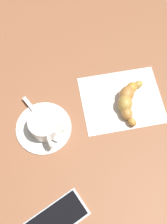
{
  "coord_description": "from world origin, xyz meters",
  "views": [
    {
      "loc": [
        0.13,
        0.22,
        0.62
      ],
      "look_at": [
        0.01,
        -0.02,
        0.01
      ],
      "focal_mm": 44.58,
      "sensor_mm": 36.0,
      "label": 1
    }
  ],
  "objects_px": {
    "saucer": "(44,127)",
    "teaspoon": "(47,126)",
    "croissant": "(128,100)",
    "cell_phone": "(56,219)",
    "espresso_cup": "(44,126)",
    "sugar_packet": "(54,121)",
    "napkin": "(122,100)"
  },
  "relations": [
    {
      "from": "teaspoon",
      "to": "napkin",
      "type": "bearing_deg",
      "value": 175.03
    },
    {
      "from": "saucer",
      "to": "cell_phone",
      "type": "xyz_separation_m",
      "value": [
        0.06,
        0.2,
        0.0
      ]
    },
    {
      "from": "sugar_packet",
      "to": "napkin",
      "type": "xyz_separation_m",
      "value": [
        -0.17,
        0.02,
        -0.01
      ]
    },
    {
      "from": "teaspoon",
      "to": "croissant",
      "type": "bearing_deg",
      "value": 171.5
    },
    {
      "from": "teaspoon",
      "to": "saucer",
      "type": "bearing_deg",
      "value": -15.95
    },
    {
      "from": "espresso_cup",
      "to": "napkin",
      "type": "distance_m",
      "value": 0.2
    },
    {
      "from": "teaspoon",
      "to": "sugar_packet",
      "type": "relative_size",
      "value": 2.34
    },
    {
      "from": "saucer",
      "to": "croissant",
      "type": "bearing_deg",
      "value": 171.21
    },
    {
      "from": "espresso_cup",
      "to": "saucer",
      "type": "bearing_deg",
      "value": -69.71
    },
    {
      "from": "cell_phone",
      "to": "saucer",
      "type": "bearing_deg",
      "value": -106.51
    },
    {
      "from": "espresso_cup",
      "to": "cell_phone",
      "type": "xyz_separation_m",
      "value": [
        0.06,
        0.19,
        -0.03
      ]
    },
    {
      "from": "teaspoon",
      "to": "cell_phone",
      "type": "bearing_deg",
      "value": 71.25
    },
    {
      "from": "espresso_cup",
      "to": "teaspoon",
      "type": "xyz_separation_m",
      "value": [
        -0.0,
        -0.01,
        -0.02
      ]
    },
    {
      "from": "espresso_cup",
      "to": "cell_phone",
      "type": "relative_size",
      "value": 0.66
    },
    {
      "from": "saucer",
      "to": "teaspoon",
      "type": "xyz_separation_m",
      "value": [
        -0.01,
        0.0,
        0.01
      ]
    },
    {
      "from": "teaspoon",
      "to": "napkin",
      "type": "relative_size",
      "value": 0.73
    },
    {
      "from": "croissant",
      "to": "cell_phone",
      "type": "bearing_deg",
      "value": 31.87
    },
    {
      "from": "teaspoon",
      "to": "cell_phone",
      "type": "relative_size",
      "value": 1.01
    },
    {
      "from": "teaspoon",
      "to": "sugar_packet",
      "type": "distance_m",
      "value": 0.02
    },
    {
      "from": "saucer",
      "to": "teaspoon",
      "type": "distance_m",
      "value": 0.01
    },
    {
      "from": "saucer",
      "to": "espresso_cup",
      "type": "bearing_deg",
      "value": 110.29
    },
    {
      "from": "teaspoon",
      "to": "napkin",
      "type": "height_order",
      "value": "teaspoon"
    },
    {
      "from": "teaspoon",
      "to": "cell_phone",
      "type": "height_order",
      "value": "teaspoon"
    },
    {
      "from": "saucer",
      "to": "cell_phone",
      "type": "relative_size",
      "value": 0.93
    },
    {
      "from": "espresso_cup",
      "to": "napkin",
      "type": "height_order",
      "value": "espresso_cup"
    },
    {
      "from": "croissant",
      "to": "cell_phone",
      "type": "relative_size",
      "value": 0.76
    },
    {
      "from": "espresso_cup",
      "to": "sugar_packet",
      "type": "bearing_deg",
      "value": -165.17
    },
    {
      "from": "saucer",
      "to": "teaspoon",
      "type": "height_order",
      "value": "teaspoon"
    },
    {
      "from": "napkin",
      "to": "sugar_packet",
      "type": "bearing_deg",
      "value": -6.08
    },
    {
      "from": "cell_phone",
      "to": "sugar_packet",
      "type": "bearing_deg",
      "value": -113.89
    },
    {
      "from": "sugar_packet",
      "to": "cell_phone",
      "type": "xyz_separation_m",
      "value": [
        0.09,
        0.2,
        -0.01
      ]
    },
    {
      "from": "saucer",
      "to": "napkin",
      "type": "relative_size",
      "value": 0.67
    }
  ]
}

